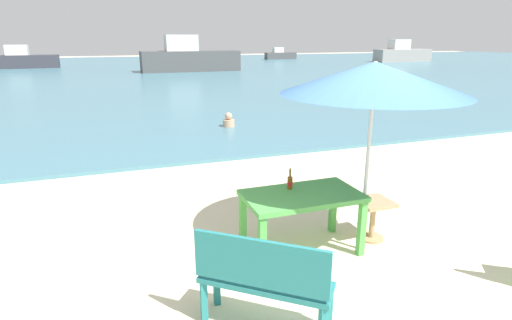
{
  "coord_description": "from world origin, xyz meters",
  "views": [
    {
      "loc": [
        -2.37,
        -3.14,
        2.56
      ],
      "look_at": [
        -0.14,
        3.0,
        0.6
      ],
      "focal_mm": 28.9,
      "sensor_mm": 36.0,
      "label": 1
    }
  ],
  "objects_px": {
    "bench_teal_center": "(263,278)",
    "patio_umbrella": "(374,78)",
    "swimmer_person": "(229,121)",
    "boat_ferry": "(189,58)",
    "beer_bottle_amber": "(290,182)",
    "picnic_table_green": "(302,202)",
    "side_table_wood": "(373,214)",
    "boat_sailboat": "(280,55)",
    "boat_cargo_ship": "(24,60)",
    "boat_tanker": "(402,54)"
  },
  "relations": [
    {
      "from": "picnic_table_green",
      "to": "patio_umbrella",
      "type": "height_order",
      "value": "patio_umbrella"
    },
    {
      "from": "side_table_wood",
      "to": "swimmer_person",
      "type": "relative_size",
      "value": 1.32
    },
    {
      "from": "beer_bottle_amber",
      "to": "boat_ferry",
      "type": "xyz_separation_m",
      "value": [
        4.07,
        27.1,
        0.17
      ]
    },
    {
      "from": "bench_teal_center",
      "to": "patio_umbrella",
      "type": "bearing_deg",
      "value": 30.0
    },
    {
      "from": "side_table_wood",
      "to": "patio_umbrella",
      "type": "bearing_deg",
      "value": -146.71
    },
    {
      "from": "patio_umbrella",
      "to": "swimmer_person",
      "type": "height_order",
      "value": "patio_umbrella"
    },
    {
      "from": "side_table_wood",
      "to": "boat_tanker",
      "type": "bearing_deg",
      "value": 50.85
    },
    {
      "from": "side_table_wood",
      "to": "boat_cargo_ship",
      "type": "distance_m",
      "value": 36.33
    },
    {
      "from": "patio_umbrella",
      "to": "swimmer_person",
      "type": "xyz_separation_m",
      "value": [
        0.41,
        7.31,
        -1.88
      ]
    },
    {
      "from": "beer_bottle_amber",
      "to": "side_table_wood",
      "type": "xyz_separation_m",
      "value": [
        1.09,
        -0.23,
        -0.5
      ]
    },
    {
      "from": "picnic_table_green",
      "to": "beer_bottle_amber",
      "type": "relative_size",
      "value": 5.28
    },
    {
      "from": "beer_bottle_amber",
      "to": "swimmer_person",
      "type": "xyz_separation_m",
      "value": [
        1.22,
        6.89,
        -0.61
      ]
    },
    {
      "from": "bench_teal_center",
      "to": "swimmer_person",
      "type": "xyz_separation_m",
      "value": [
        2.1,
        8.28,
        -0.3
      ]
    },
    {
      "from": "beer_bottle_amber",
      "to": "bench_teal_center",
      "type": "relative_size",
      "value": 0.23
    },
    {
      "from": "beer_bottle_amber",
      "to": "patio_umbrella",
      "type": "xyz_separation_m",
      "value": [
        0.8,
        -0.42,
        1.26
      ]
    },
    {
      "from": "picnic_table_green",
      "to": "boat_ferry",
      "type": "bearing_deg",
      "value": 81.66
    },
    {
      "from": "boat_cargo_ship",
      "to": "boat_tanker",
      "type": "height_order",
      "value": "boat_tanker"
    },
    {
      "from": "boat_ferry",
      "to": "boat_sailboat",
      "type": "xyz_separation_m",
      "value": [
        13.36,
        13.92,
        -0.47
      ]
    },
    {
      "from": "boat_sailboat",
      "to": "bench_teal_center",
      "type": "bearing_deg",
      "value": -113.35
    },
    {
      "from": "beer_bottle_amber",
      "to": "boat_ferry",
      "type": "relative_size",
      "value": 0.04
    },
    {
      "from": "patio_umbrella",
      "to": "boat_tanker",
      "type": "relative_size",
      "value": 0.37
    },
    {
      "from": "swimmer_person",
      "to": "picnic_table_green",
      "type": "bearing_deg",
      "value": -99.16
    },
    {
      "from": "swimmer_person",
      "to": "beer_bottle_amber",
      "type": "bearing_deg",
      "value": -100.02
    },
    {
      "from": "bench_teal_center",
      "to": "boat_sailboat",
      "type": "xyz_separation_m",
      "value": [
        18.31,
        42.42,
        0.02
      ]
    },
    {
      "from": "bench_teal_center",
      "to": "side_table_wood",
      "type": "bearing_deg",
      "value": 30.5
    },
    {
      "from": "patio_umbrella",
      "to": "bench_teal_center",
      "type": "height_order",
      "value": "patio_umbrella"
    },
    {
      "from": "beer_bottle_amber",
      "to": "swimmer_person",
      "type": "relative_size",
      "value": 0.65
    },
    {
      "from": "bench_teal_center",
      "to": "swimmer_person",
      "type": "height_order",
      "value": "bench_teal_center"
    },
    {
      "from": "boat_sailboat",
      "to": "boat_tanker",
      "type": "xyz_separation_m",
      "value": [
        9.93,
        -8.99,
        0.33
      ]
    },
    {
      "from": "beer_bottle_amber",
      "to": "side_table_wood",
      "type": "bearing_deg",
      "value": -12.11
    },
    {
      "from": "swimmer_person",
      "to": "boat_cargo_ship",
      "type": "distance_m",
      "value": 29.54
    },
    {
      "from": "beer_bottle_amber",
      "to": "bench_teal_center",
      "type": "bearing_deg",
      "value": -122.34
    },
    {
      "from": "bench_teal_center",
      "to": "boat_ferry",
      "type": "distance_m",
      "value": 28.93
    },
    {
      "from": "picnic_table_green",
      "to": "boat_sailboat",
      "type": "height_order",
      "value": "boat_sailboat"
    },
    {
      "from": "boat_cargo_ship",
      "to": "bench_teal_center",
      "type": "bearing_deg",
      "value": -78.71
    },
    {
      "from": "beer_bottle_amber",
      "to": "boat_ferry",
      "type": "height_order",
      "value": "boat_ferry"
    },
    {
      "from": "boat_cargo_ship",
      "to": "patio_umbrella",
      "type": "bearing_deg",
      "value": -75.81
    },
    {
      "from": "beer_bottle_amber",
      "to": "patio_umbrella",
      "type": "distance_m",
      "value": 1.55
    },
    {
      "from": "patio_umbrella",
      "to": "boat_sailboat",
      "type": "bearing_deg",
      "value": 68.14
    },
    {
      "from": "beer_bottle_amber",
      "to": "patio_umbrella",
      "type": "bearing_deg",
      "value": -27.74
    },
    {
      "from": "bench_teal_center",
      "to": "boat_ferry",
      "type": "bearing_deg",
      "value": 80.13
    },
    {
      "from": "swimmer_person",
      "to": "boat_sailboat",
      "type": "bearing_deg",
      "value": 64.59
    },
    {
      "from": "side_table_wood",
      "to": "boat_ferry",
      "type": "distance_m",
      "value": 27.51
    },
    {
      "from": "boat_ferry",
      "to": "boat_tanker",
      "type": "bearing_deg",
      "value": 11.96
    },
    {
      "from": "side_table_wood",
      "to": "boat_cargo_ship",
      "type": "relative_size",
      "value": 0.11
    },
    {
      "from": "side_table_wood",
      "to": "boat_sailboat",
      "type": "bearing_deg",
      "value": 68.39
    },
    {
      "from": "patio_umbrella",
      "to": "boat_sailboat",
      "type": "distance_m",
      "value": 44.69
    },
    {
      "from": "picnic_table_green",
      "to": "patio_umbrella",
      "type": "xyz_separation_m",
      "value": [
        0.73,
        -0.23,
        1.47
      ]
    },
    {
      "from": "patio_umbrella",
      "to": "boat_cargo_ship",
      "type": "distance_m",
      "value": 36.46
    },
    {
      "from": "bench_teal_center",
      "to": "boat_cargo_ship",
      "type": "relative_size",
      "value": 0.23
    }
  ]
}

